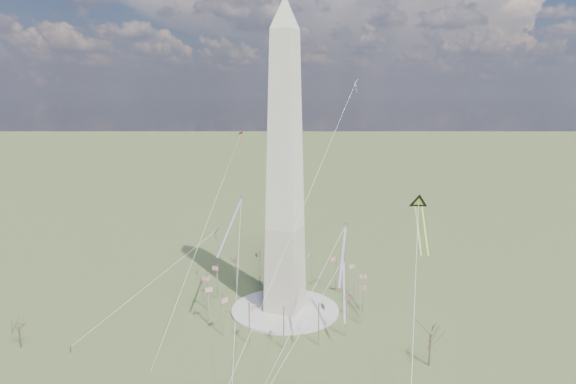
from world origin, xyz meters
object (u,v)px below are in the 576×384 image
at_px(tree_near, 431,332).
at_px(kite_delta_black, 419,206).
at_px(washington_monument, 285,169).
at_px(person_west, 71,349).

bearing_deg(tree_near, kite_delta_black, 109.43).
xyz_separation_m(washington_monument, person_west, (-44.58, -49.25, -47.09)).
distance_m(washington_monument, person_west, 81.43).
relative_size(tree_near, kite_delta_black, 0.75).
distance_m(washington_monument, tree_near, 64.88).
relative_size(washington_monument, person_west, 57.98).
xyz_separation_m(person_west, kite_delta_black, (86.01, 54.65, 37.65)).
xyz_separation_m(tree_near, person_west, (-93.99, -32.04, -8.73)).
bearing_deg(tree_near, washington_monument, 160.80).
height_order(washington_monument, person_west, washington_monument).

